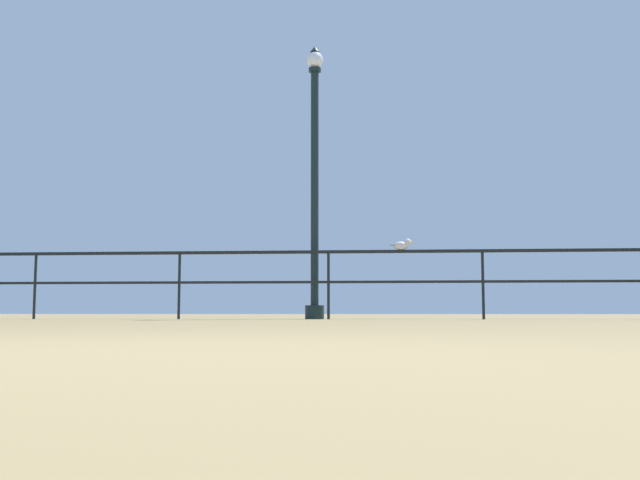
# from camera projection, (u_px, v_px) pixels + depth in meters

# --- Properties ---
(ground_plane) EXTENTS (60.00, 60.00, 0.00)m
(ground_plane) POSITION_uv_depth(u_px,v_px,m) (98.00, 356.00, 2.04)
(ground_plane) COLOR #927B50
(pier_railing) EXTENTS (19.25, 0.05, 1.09)m
(pier_railing) POSITION_uv_depth(u_px,v_px,m) (328.00, 268.00, 11.34)
(pier_railing) COLOR black
(pier_railing) RESTS_ON ground_plane
(lamppost_center) EXTENTS (0.31, 0.31, 4.53)m
(lamppost_center) POSITION_uv_depth(u_px,v_px,m) (315.00, 179.00, 11.76)
(lamppost_center) COLOR black
(lamppost_center) RESTS_ON ground_plane
(seagull_on_rail) EXTENTS (0.38, 0.19, 0.18)m
(seagull_on_rail) POSITION_uv_depth(u_px,v_px,m) (402.00, 245.00, 11.29)
(seagull_on_rail) COLOR silver
(seagull_on_rail) RESTS_ON pier_railing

